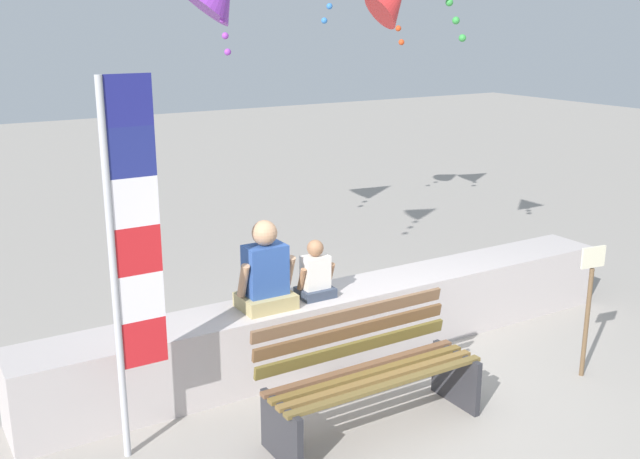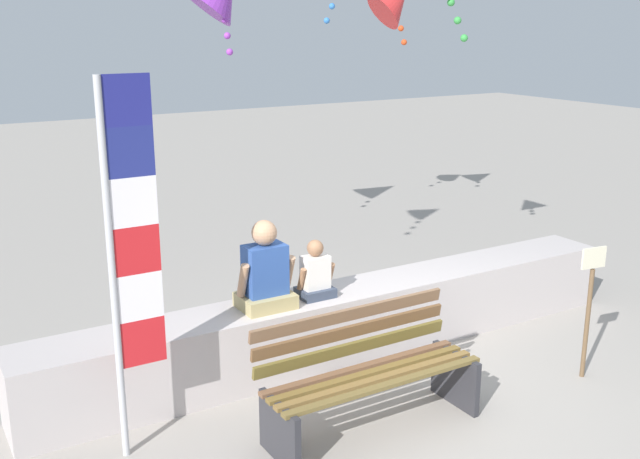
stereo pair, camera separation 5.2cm
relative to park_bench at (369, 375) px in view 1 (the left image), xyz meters
The scene contains 8 objects.
ground_plane 0.71m from the park_bench, ahead, with size 40.00×40.00×0.00m, color gray.
seawall_ledge 1.28m from the park_bench, 63.47° to the left, with size 5.95×0.58×0.65m, color #BBB1AE.
park_bench is the anchor object (origin of this frame).
person_adult 1.26m from the park_bench, 104.44° to the left, with size 0.50×0.37×0.76m.
person_child 1.21m from the park_bench, 79.80° to the left, with size 0.34×0.25×0.52m.
flag_banner 2.02m from the park_bench, 161.11° to the left, with size 0.36×0.05×2.67m.
kite_red 6.27m from the park_bench, 52.35° to the left, with size 0.82×0.69×0.96m.
sign_post 2.11m from the park_bench, ahead, with size 0.24×0.05×1.17m.
Camera 1 is at (-3.53, -4.18, 2.98)m, focal length 41.85 mm.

